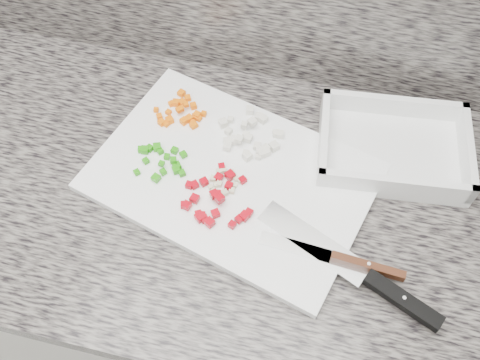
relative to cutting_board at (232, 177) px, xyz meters
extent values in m
cube|color=white|center=(-0.10, -0.02, -0.48)|extent=(3.92, 0.62, 0.86)
cube|color=#67625B|center=(-0.10, -0.02, -0.03)|extent=(3.96, 0.64, 0.04)
cube|color=white|center=(0.00, 0.00, 0.00)|extent=(0.55, 0.44, 0.02)
cube|color=orange|center=(-0.17, 0.09, 0.01)|extent=(0.01, 0.01, 0.01)
cube|color=orange|center=(-0.13, 0.12, 0.02)|extent=(0.01, 0.01, 0.01)
cube|color=orange|center=(-0.10, 0.09, 0.01)|extent=(0.01, 0.01, 0.01)
cube|color=orange|center=(-0.15, 0.13, 0.01)|extent=(0.01, 0.01, 0.01)
cube|color=orange|center=(-0.13, 0.11, 0.02)|extent=(0.01, 0.01, 0.01)
cube|color=orange|center=(-0.09, 0.11, 0.01)|extent=(0.01, 0.01, 0.01)
cube|color=orange|center=(-0.14, 0.09, 0.01)|extent=(0.02, 0.02, 0.01)
cube|color=orange|center=(-0.15, 0.08, 0.01)|extent=(0.01, 0.01, 0.01)
cube|color=orange|center=(-0.10, 0.11, 0.01)|extent=(0.02, 0.02, 0.01)
cube|color=orange|center=(-0.14, 0.16, 0.01)|extent=(0.02, 0.02, 0.01)
cube|color=orange|center=(-0.09, 0.09, 0.01)|extent=(0.01, 0.01, 0.01)
cube|color=orange|center=(-0.11, 0.13, 0.01)|extent=(0.02, 0.02, 0.01)
cube|color=orange|center=(-0.15, 0.11, 0.01)|extent=(0.01, 0.01, 0.01)
cube|color=orange|center=(-0.16, 0.08, 0.01)|extent=(0.02, 0.02, 0.01)
cube|color=orange|center=(-0.10, 0.11, 0.01)|extent=(0.02, 0.02, 0.01)
cube|color=orange|center=(-0.12, 0.13, 0.02)|extent=(0.01, 0.01, 0.01)
cube|color=orange|center=(-0.10, 0.09, 0.01)|extent=(0.02, 0.02, 0.01)
cube|color=orange|center=(-0.13, 0.15, 0.01)|extent=(0.02, 0.02, 0.01)
cube|color=orange|center=(-0.11, 0.10, 0.01)|extent=(0.02, 0.02, 0.01)
cube|color=orange|center=(-0.08, 0.12, 0.01)|extent=(0.01, 0.01, 0.01)
cube|color=orange|center=(-0.14, 0.13, 0.01)|extent=(0.01, 0.01, 0.01)
cube|color=orange|center=(-0.13, 0.14, 0.01)|extent=(0.02, 0.02, 0.01)
cube|color=orange|center=(-0.12, 0.09, 0.01)|extent=(0.02, 0.02, 0.01)
cube|color=orange|center=(-0.18, 0.11, 0.01)|extent=(0.01, 0.01, 0.01)
cube|color=silver|center=(0.03, 0.07, 0.01)|extent=(0.01, 0.01, 0.01)
cube|color=silver|center=(0.02, 0.04, 0.02)|extent=(0.02, 0.02, 0.01)
cube|color=silver|center=(0.05, 0.06, 0.01)|extent=(0.02, 0.02, 0.01)
cube|color=silver|center=(0.05, 0.06, 0.02)|extent=(0.02, 0.02, 0.01)
cube|color=silver|center=(-0.02, 0.05, 0.02)|extent=(0.01, 0.01, 0.01)
cube|color=silver|center=(0.04, 0.05, 0.01)|extent=(0.01, 0.01, 0.01)
cube|color=silver|center=(-0.02, 0.06, 0.01)|extent=(0.02, 0.02, 0.01)
cube|color=silver|center=(0.04, 0.05, 0.01)|extent=(0.02, 0.02, 0.01)
cube|color=silver|center=(0.01, 0.08, 0.02)|extent=(0.02, 0.02, 0.01)
cube|color=silver|center=(0.07, 0.10, 0.01)|extent=(0.02, 0.02, 0.01)
cube|color=silver|center=(0.01, 0.11, 0.03)|extent=(0.02, 0.02, 0.01)
cube|color=silver|center=(0.00, 0.10, 0.02)|extent=(0.01, 0.01, 0.01)
cube|color=silver|center=(-0.02, 0.07, 0.02)|extent=(0.02, 0.02, 0.01)
cube|color=silver|center=(0.02, 0.14, 0.01)|extent=(0.01, 0.01, 0.01)
cube|color=silver|center=(-0.03, 0.12, 0.01)|extent=(0.01, 0.01, 0.01)
cube|color=silver|center=(-0.03, 0.09, 0.01)|extent=(0.02, 0.02, 0.01)
cube|color=silver|center=(0.00, 0.07, 0.03)|extent=(0.01, 0.01, 0.01)
cube|color=silver|center=(0.06, 0.10, 0.01)|extent=(0.02, 0.02, 0.01)
cube|color=silver|center=(0.03, 0.13, 0.01)|extent=(0.02, 0.02, 0.01)
cube|color=silver|center=(0.00, 0.15, 0.02)|extent=(0.02, 0.02, 0.01)
cube|color=silver|center=(-0.04, 0.10, 0.02)|extent=(0.02, 0.02, 0.01)
cube|color=silver|center=(0.01, 0.09, 0.01)|extent=(0.01, 0.01, 0.01)
cube|color=silver|center=(0.06, 0.07, 0.02)|extent=(0.02, 0.02, 0.01)
cube|color=silver|center=(0.04, 0.06, 0.02)|extent=(0.02, 0.02, 0.01)
cube|color=silver|center=(0.01, 0.05, 0.01)|extent=(0.01, 0.01, 0.01)
cube|color=#238F0D|center=(-0.17, 0.01, 0.01)|extent=(0.02, 0.02, 0.01)
cube|color=#238F0D|center=(-0.16, 0.02, 0.01)|extent=(0.01, 0.01, 0.01)
cube|color=#238F0D|center=(-0.10, -0.02, 0.01)|extent=(0.02, 0.02, 0.01)
cube|color=#238F0D|center=(-0.12, -0.03, 0.01)|extent=(0.01, 0.01, 0.01)
cube|color=#238F0D|center=(-0.13, -0.02, 0.02)|extent=(0.01, 0.01, 0.01)
cube|color=#238F0D|center=(-0.10, 0.02, 0.01)|extent=(0.02, 0.02, 0.01)
cube|color=#238F0D|center=(-0.11, 0.02, 0.01)|extent=(0.01, 0.01, 0.01)
cube|color=#238F0D|center=(-0.09, -0.02, 0.01)|extent=(0.02, 0.02, 0.01)
cube|color=#238F0D|center=(-0.12, 0.01, 0.01)|extent=(0.01, 0.01, 0.01)
cube|color=#238F0D|center=(-0.10, -0.01, 0.01)|extent=(0.02, 0.02, 0.01)
cube|color=#238F0D|center=(-0.14, 0.02, 0.01)|extent=(0.01, 0.01, 0.01)
cube|color=#238F0D|center=(-0.16, -0.01, 0.01)|extent=(0.01, 0.01, 0.01)
cube|color=#238F0D|center=(-0.11, 0.00, 0.02)|extent=(0.01, 0.01, 0.01)
cube|color=#238F0D|center=(-0.13, -0.04, 0.01)|extent=(0.02, 0.02, 0.01)
cube|color=#238F0D|center=(-0.17, -0.04, 0.01)|extent=(0.01, 0.01, 0.01)
cube|color=#238F0D|center=(-0.17, 0.01, 0.01)|extent=(0.01, 0.01, 0.01)
cube|color=#238F0D|center=(-0.15, 0.02, 0.01)|extent=(0.02, 0.02, 0.01)
cube|color=#A9020F|center=(-0.06, -0.08, 0.01)|extent=(0.01, 0.01, 0.01)
cube|color=#A9020F|center=(0.04, -0.08, 0.02)|extent=(0.02, 0.02, 0.01)
cube|color=#A9020F|center=(-0.03, -0.10, 0.02)|extent=(0.02, 0.02, 0.01)
cube|color=#A9020F|center=(0.03, -0.10, 0.01)|extent=(0.01, 0.01, 0.01)
cube|color=#A9020F|center=(0.02, -0.01, 0.01)|extent=(0.02, 0.02, 0.01)
cube|color=#A9020F|center=(0.03, -0.09, 0.01)|extent=(0.02, 0.02, 0.01)
cube|color=#A9020F|center=(0.00, -0.03, 0.01)|extent=(0.01, 0.01, 0.01)
cube|color=#A9020F|center=(-0.04, -0.03, 0.01)|extent=(0.02, 0.02, 0.01)
cube|color=#A9020F|center=(-0.07, -0.04, 0.01)|extent=(0.01, 0.01, 0.01)
cube|color=#A9020F|center=(0.00, -0.01, 0.02)|extent=(0.02, 0.02, 0.01)
cube|color=#A9020F|center=(-0.02, 0.01, 0.01)|extent=(0.02, 0.02, 0.01)
cube|color=#A9020F|center=(-0.05, -0.07, 0.02)|extent=(0.02, 0.02, 0.01)
cube|color=#A9020F|center=(-0.02, -0.06, 0.02)|extent=(0.02, 0.02, 0.01)
cube|color=#A9020F|center=(-0.01, -0.11, 0.02)|extent=(0.02, 0.02, 0.01)
cube|color=#A9020F|center=(-0.06, -0.04, 0.01)|extent=(0.02, 0.02, 0.01)
cube|color=#A9020F|center=(-0.01, -0.05, 0.02)|extent=(0.01, 0.01, 0.01)
cube|color=#A9020F|center=(-0.06, -0.08, 0.01)|extent=(0.02, 0.02, 0.01)
cube|color=#A9020F|center=(-0.02, -0.02, 0.01)|extent=(0.02, 0.02, 0.01)
cube|color=#A9020F|center=(-0.01, -0.06, 0.03)|extent=(0.02, 0.02, 0.01)
cube|color=#A9020F|center=(-0.03, -0.10, 0.01)|extent=(0.01, 0.01, 0.01)
cube|color=#A9020F|center=(-0.01, -0.09, 0.01)|extent=(0.02, 0.02, 0.01)
cube|color=#A9020F|center=(-0.04, -0.09, 0.01)|extent=(0.02, 0.02, 0.01)
cube|color=#A9020F|center=(-0.02, -0.10, 0.01)|extent=(0.02, 0.02, 0.01)
cube|color=#A9020F|center=(0.05, -0.07, 0.01)|extent=(0.02, 0.02, 0.01)
cube|color=beige|center=(-0.03, -0.02, 0.01)|extent=(0.01, 0.01, 0.01)
cube|color=beige|center=(0.01, -0.04, 0.01)|extent=(0.01, 0.01, 0.01)
cube|color=beige|center=(0.00, -0.04, 0.01)|extent=(0.01, 0.01, 0.01)
cube|color=beige|center=(-0.02, -0.04, 0.01)|extent=(0.01, 0.01, 0.01)
cube|color=beige|center=(0.01, -0.01, 0.01)|extent=(0.01, 0.01, 0.01)
cube|color=beige|center=(0.00, 0.00, 0.01)|extent=(0.01, 0.01, 0.01)
cube|color=beige|center=(-0.02, 0.00, 0.01)|extent=(0.01, 0.01, 0.01)
cube|color=beige|center=(0.00, -0.04, 0.01)|extent=(0.01, 0.01, 0.01)
cube|color=beige|center=(0.01, -0.02, 0.01)|extent=(0.01, 0.01, 0.01)
cube|color=beige|center=(-0.02, 0.00, 0.01)|extent=(0.01, 0.01, 0.01)
cube|color=beige|center=(0.02, -0.01, 0.01)|extent=(0.01, 0.01, 0.01)
cube|color=beige|center=(-0.03, -0.04, 0.01)|extent=(0.01, 0.01, 0.01)
cube|color=beige|center=(-0.02, -0.03, 0.01)|extent=(0.01, 0.01, 0.01)
cube|color=beige|center=(-0.02, -0.03, 0.01)|extent=(0.01, 0.01, 0.01)
cube|color=beige|center=(0.01, -0.01, 0.01)|extent=(0.01, 0.01, 0.01)
cube|color=silver|center=(0.16, -0.10, 0.01)|extent=(0.20, 0.12, 0.00)
cube|color=black|center=(0.31, -0.17, 0.02)|extent=(0.13, 0.08, 0.02)
cylinder|color=silver|center=(0.31, -0.17, 0.03)|extent=(0.01, 0.01, 0.00)
cube|color=silver|center=(0.14, -0.11, 0.01)|extent=(0.12, 0.03, 0.00)
cube|color=#4A2412|center=(0.26, -0.12, 0.02)|extent=(0.12, 0.02, 0.02)
cylinder|color=silver|center=(0.26, -0.12, 0.03)|extent=(0.01, 0.01, 0.00)
cube|color=white|center=(0.28, 0.12, 0.00)|extent=(0.29, 0.22, 0.01)
cube|color=white|center=(0.27, 0.21, 0.03)|extent=(0.27, 0.04, 0.04)
cube|color=white|center=(0.28, 0.03, 0.03)|extent=(0.27, 0.04, 0.04)
cube|color=white|center=(0.40, 0.13, 0.03)|extent=(0.03, 0.20, 0.04)
cube|color=white|center=(0.15, 0.11, 0.03)|extent=(0.03, 0.20, 0.04)
camera|label=1|loc=(0.13, -0.50, 0.81)|focal=40.00mm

